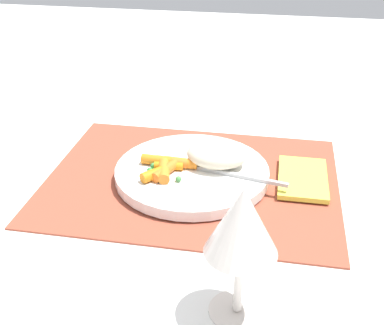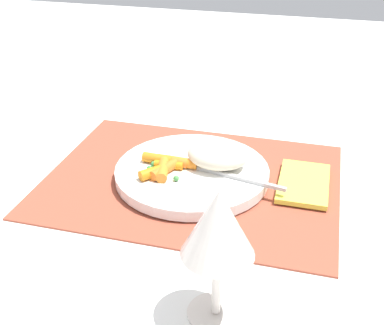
{
  "view_description": "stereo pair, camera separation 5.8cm",
  "coord_description": "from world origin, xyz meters",
  "views": [
    {
      "loc": [
        -0.12,
        0.68,
        0.42
      ],
      "look_at": [
        0.0,
        0.0,
        0.03
      ],
      "focal_mm": 46.61,
      "sensor_mm": 36.0,
      "label": 1
    },
    {
      "loc": [
        -0.18,
        0.66,
        0.42
      ],
      "look_at": [
        0.0,
        0.0,
        0.03
      ],
      "focal_mm": 46.61,
      "sensor_mm": 36.0,
      "label": 2
    }
  ],
  "objects": [
    {
      "name": "carrot_portion",
      "position": [
        0.04,
        0.02,
        0.03
      ],
      "size": [
        0.09,
        0.08,
        0.02
      ],
      "color": "orange",
      "rests_on": "plate"
    },
    {
      "name": "napkin",
      "position": [
        -0.18,
        -0.02,
        0.01
      ],
      "size": [
        0.08,
        0.13,
        0.01
      ],
      "primitive_type": "cube",
      "rotation": [
        0.0,
        0.0,
        -0.0
      ],
      "color": "#EAE54C",
      "rests_on": "placemat"
    },
    {
      "name": "fork",
      "position": [
        -0.03,
        0.01,
        0.03
      ],
      "size": [
        0.21,
        0.05,
        0.01
      ],
      "color": "silver",
      "rests_on": "plate"
    },
    {
      "name": "pea_scatter",
      "position": [
        0.04,
        0.02,
        0.03
      ],
      "size": [
        0.09,
        0.07,
        0.01
      ],
      "color": "green",
      "rests_on": "plate"
    },
    {
      "name": "wine_glass",
      "position": [
        -0.1,
        0.27,
        0.12
      ],
      "size": [
        0.08,
        0.08,
        0.16
      ],
      "color": "silver",
      "rests_on": "ground_plane"
    },
    {
      "name": "ground_plane",
      "position": [
        0.0,
        0.0,
        0.0
      ],
      "size": [
        2.4,
        2.4,
        0.0
      ],
      "primitive_type": "plane",
      "color": "white"
    },
    {
      "name": "plate",
      "position": [
        0.0,
        0.0,
        0.01
      ],
      "size": [
        0.25,
        0.25,
        0.02
      ],
      "primitive_type": "cylinder",
      "color": "white",
      "rests_on": "placemat"
    },
    {
      "name": "placemat",
      "position": [
        0.0,
        0.0,
        0.0
      ],
      "size": [
        0.46,
        0.35,
        0.01
      ],
      "primitive_type": "cube",
      "color": "#9E4733",
      "rests_on": "ground_plane"
    },
    {
      "name": "rice_mound",
      "position": [
        -0.04,
        -0.02,
        0.04
      ],
      "size": [
        0.1,
        0.07,
        0.04
      ],
      "primitive_type": "ellipsoid",
      "color": "beige",
      "rests_on": "plate"
    }
  ]
}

